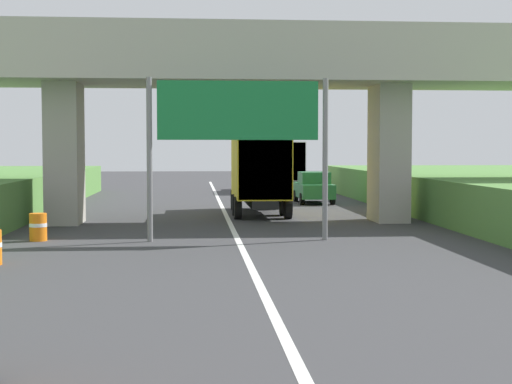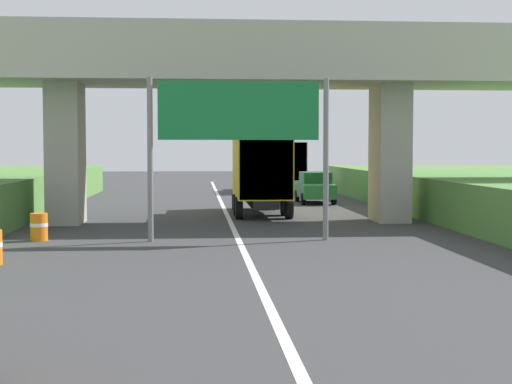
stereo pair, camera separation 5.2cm
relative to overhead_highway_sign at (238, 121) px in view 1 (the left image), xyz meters
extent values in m
cube|color=white|center=(0.00, 0.26, -3.89)|extent=(0.20, 87.81, 0.01)
cube|color=#ADA89E|center=(0.00, 6.24, 2.24)|extent=(40.00, 4.80, 1.10)
cube|color=#ADA89E|center=(0.00, 4.02, 3.34)|extent=(40.00, 0.36, 1.10)
cube|color=#ADA89E|center=(0.00, 8.46, 3.34)|extent=(40.00, 0.36, 1.10)
cube|color=#9F9A91|center=(-6.56, 6.24, -1.10)|extent=(1.30, 2.20, 5.58)
cube|color=#9F9A91|center=(6.56, 6.24, -1.10)|extent=(1.30, 2.20, 5.58)
cylinder|color=slate|center=(-2.85, 0.00, -1.25)|extent=(0.18, 0.18, 5.28)
cylinder|color=slate|center=(2.85, 0.00, -1.25)|extent=(0.18, 0.18, 5.28)
cube|color=#167238|center=(0.00, 0.00, 0.34)|extent=(5.20, 0.12, 1.90)
cube|color=white|center=(0.00, -0.01, 0.34)|extent=(4.89, 0.01, 1.67)
cube|color=black|center=(1.49, 10.14, -3.23)|extent=(1.10, 7.30, 0.36)
cube|color=gold|center=(1.49, 12.74, -2.00)|extent=(2.10, 2.10, 2.10)
cube|color=#2D3842|center=(1.49, 13.76, -1.70)|extent=(1.89, 0.06, 0.90)
cube|color=gold|center=(1.49, 9.09, -1.75)|extent=(2.30, 5.20, 2.60)
cube|color=#A88D16|center=(1.49, 6.51, -1.75)|extent=(2.21, 0.04, 2.50)
cylinder|color=black|center=(0.52, 12.74, -3.41)|extent=(0.30, 0.96, 0.96)
cylinder|color=black|center=(2.46, 12.74, -3.41)|extent=(0.30, 0.96, 0.96)
cylinder|color=black|center=(0.42, 7.66, -3.41)|extent=(0.30, 0.96, 0.96)
cylinder|color=black|center=(2.56, 7.66, -3.41)|extent=(0.30, 0.96, 0.96)
cylinder|color=black|center=(0.42, 9.35, -3.41)|extent=(0.30, 0.96, 0.96)
cylinder|color=black|center=(2.56, 9.35, -3.41)|extent=(0.30, 0.96, 0.96)
cube|color=black|center=(4.78, 29.01, -3.23)|extent=(1.10, 7.30, 0.36)
cube|color=red|center=(4.78, 31.61, -2.00)|extent=(2.10, 2.10, 2.10)
cube|color=#2D3842|center=(4.78, 32.63, -1.70)|extent=(1.89, 0.06, 0.90)
cube|color=#B7B7B2|center=(4.78, 27.96, -1.75)|extent=(2.30, 5.20, 2.60)
cube|color=gray|center=(4.78, 25.38, -1.75)|extent=(2.21, 0.04, 2.50)
cylinder|color=black|center=(3.81, 31.61, -3.41)|extent=(0.30, 0.96, 0.96)
cylinder|color=black|center=(5.75, 31.61, -3.41)|extent=(0.30, 0.96, 0.96)
cylinder|color=black|center=(3.71, 26.53, -3.41)|extent=(0.30, 0.96, 0.96)
cylinder|color=black|center=(5.85, 26.53, -3.41)|extent=(0.30, 0.96, 0.96)
cylinder|color=black|center=(3.71, 28.22, -3.41)|extent=(0.30, 0.96, 0.96)
cylinder|color=black|center=(5.85, 28.22, -3.41)|extent=(0.30, 0.96, 0.96)
cube|color=#236B38|center=(5.12, 16.92, -3.19)|extent=(1.76, 4.10, 0.76)
cube|color=#236B38|center=(5.12, 16.77, -2.49)|extent=(1.56, 1.90, 0.64)
cube|color=#2D3842|center=(5.12, 15.85, -2.49)|extent=(1.44, 0.06, 0.54)
cylinder|color=black|center=(4.30, 18.19, -3.57)|extent=(0.22, 0.64, 0.64)
cylinder|color=black|center=(5.94, 18.19, -3.57)|extent=(0.22, 0.64, 0.64)
cylinder|color=black|center=(4.30, 15.65, -3.57)|extent=(0.22, 0.64, 0.64)
cylinder|color=black|center=(5.94, 15.65, -3.57)|extent=(0.22, 0.64, 0.64)
cylinder|color=orange|center=(-6.49, 0.50, -3.44)|extent=(0.56, 0.56, 0.90)
cylinder|color=white|center=(-6.49, 0.50, -3.37)|extent=(0.57, 0.57, 0.12)
camera|label=1|loc=(-1.42, -24.88, -0.88)|focal=54.03mm
camera|label=2|loc=(-1.37, -24.88, -0.88)|focal=54.03mm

